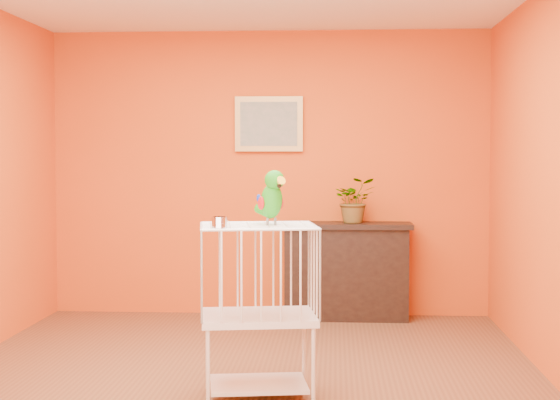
{
  "coord_description": "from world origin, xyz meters",
  "views": [
    {
      "loc": [
        0.6,
        -5.59,
        1.47
      ],
      "look_at": [
        0.28,
        -0.52,
        1.2
      ],
      "focal_mm": 55.0,
      "sensor_mm": 36.0,
      "label": 1
    }
  ],
  "objects": [
    {
      "name": "feed_cup",
      "position": [
        -0.05,
        -0.74,
        1.08
      ],
      "size": [
        0.09,
        0.09,
        0.06
      ],
      "primitive_type": "cylinder",
      "color": "silver",
      "rests_on": "birdcage"
    },
    {
      "name": "ground",
      "position": [
        0.0,
        0.0,
        0.0
      ],
      "size": [
        4.5,
        4.5,
        0.0
      ],
      "primitive_type": "plane",
      "color": "brown",
      "rests_on": "ground"
    },
    {
      "name": "potted_plant",
      "position": [
        0.78,
        2.0,
        1.02
      ],
      "size": [
        0.42,
        0.45,
        0.31
      ],
      "primitive_type": "imported",
      "rotation": [
        0.0,
        0.0,
        0.15
      ],
      "color": "#26722D",
      "rests_on": "console_cabinet"
    },
    {
      "name": "parrot",
      "position": [
        0.23,
        -0.5,
        1.22
      ],
      "size": [
        0.22,
        0.28,
        0.33
      ],
      "rotation": [
        0.0,
        0.0,
        0.59
      ],
      "color": "#59544C",
      "rests_on": "birdcage"
    },
    {
      "name": "room_shell",
      "position": [
        0.0,
        0.0,
        1.58
      ],
      "size": [
        4.5,
        4.5,
        4.5
      ],
      "color": "#D74D14",
      "rests_on": "ground"
    },
    {
      "name": "framed_picture",
      "position": [
        0.0,
        2.22,
        1.75
      ],
      "size": [
        0.62,
        0.04,
        0.5
      ],
      "color": "#B2823F",
      "rests_on": "room_shell"
    },
    {
      "name": "console_cabinet",
      "position": [
        0.71,
        2.04,
        0.43
      ],
      "size": [
        1.16,
        0.42,
        0.86
      ],
      "color": "black",
      "rests_on": "ground"
    },
    {
      "name": "birdcage",
      "position": [
        0.15,
        -0.5,
        0.54
      ],
      "size": [
        0.75,
        0.62,
        1.05
      ],
      "rotation": [
        0.0,
        0.0,
        0.16
      ],
      "color": "silver",
      "rests_on": "ground"
    }
  ]
}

